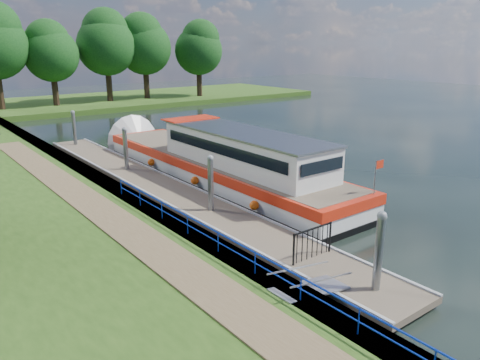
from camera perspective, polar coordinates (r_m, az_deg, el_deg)
ground at (r=15.79m, az=14.57°, el=-13.29°), size 160.00×160.00×0.00m
bank_edge at (r=25.74m, az=-16.46°, el=-0.78°), size 1.10×90.00×0.78m
far_bank at (r=64.87m, az=-16.60°, el=9.15°), size 60.00×18.00×0.60m
footpath at (r=18.80m, az=-13.91°, el=-5.59°), size 1.60×40.00×0.05m
blue_fence at (r=15.33m, az=-0.54°, el=-8.15°), size 0.04×18.04×0.72m
pontoon at (r=25.05m, az=-9.32°, el=-1.27°), size 2.50×30.00×0.56m
mooring_piles at (r=24.74m, az=-9.43°, el=1.15°), size 0.30×27.30×3.55m
gangway at (r=14.52m, az=8.51°, el=-12.88°), size 2.58×1.00×0.92m
gate_panel at (r=16.54m, az=8.85°, el=-7.07°), size 1.85×0.05×1.15m
barge at (r=27.11m, az=-3.37°, el=2.27°), size 4.36×21.15×4.78m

